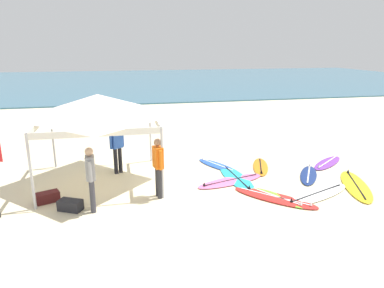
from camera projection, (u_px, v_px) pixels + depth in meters
The scene contains 18 objects.
ground_plane at pixel (189, 181), 11.07m from camera, with size 80.00×80.00×0.00m, color beige.
sea at pixel (134, 81), 42.43m from camera, with size 80.00×36.00×0.10m, color #386B84.
canopy_tent at pixel (98, 106), 10.43m from camera, with size 3.49×3.49×2.75m.
surfboard_orange at pixel (261, 167), 12.27m from camera, with size 1.15×1.95×0.19m.
surfboard_yellow at pixel (356, 185), 10.61m from camera, with size 1.66×2.64×0.19m.
surfboard_red at pixel (275, 198), 9.76m from camera, with size 2.15×2.23×0.19m.
surfboard_navy at pixel (309, 175), 11.48m from camera, with size 1.46×1.89×0.19m.
surfboard_purple at pixel (327, 163), 12.67m from camera, with size 1.93×1.65×0.19m.
surfboard_cyan at pixel (236, 178), 11.21m from camera, with size 0.78×2.49×0.19m.
surfboard_pink at pixel (231, 181), 10.97m from camera, with size 2.46×1.31×0.19m.
surfboard_lime at pixel (276, 197), 9.77m from camera, with size 1.38×1.86×0.19m.
surfboard_blue at pixel (217, 165), 12.41m from camera, with size 1.29×1.86×0.19m.
surfboard_white at pixel (316, 194), 9.99m from camera, with size 2.67×1.62×0.19m.
person_grey at pixel (91, 175), 8.80m from camera, with size 0.24×0.55×1.71m.
person_orange at pixel (158, 164), 9.63m from camera, with size 0.29×0.54×1.71m.
person_blue at pixel (117, 145), 11.50m from camera, with size 0.47×0.38×1.71m.
gear_bag_near_tent at pixel (48, 197), 9.54m from camera, with size 0.60×0.32×0.28m, color #4C1919.
gear_bag_by_pole at pixel (70, 205), 9.06m from camera, with size 0.60×0.32×0.28m, color #232328.
Camera 1 is at (-2.08, -10.13, 4.12)m, focal length 32.65 mm.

